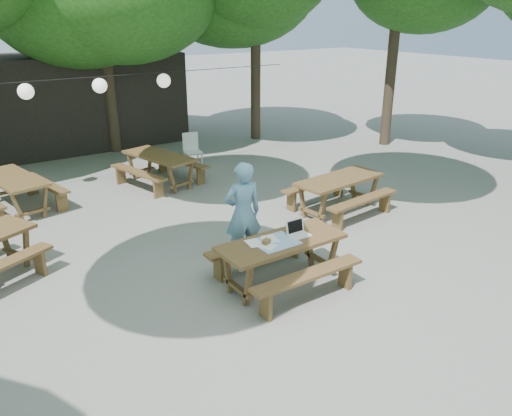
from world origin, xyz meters
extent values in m
plane|color=slate|center=(0.00, 0.00, 0.00)|extent=(80.00, 80.00, 0.00)
cube|color=black|center=(0.50, 10.50, 1.40)|extent=(6.00, 3.00, 2.80)
cube|color=#4E341B|center=(0.40, -0.27, 0.72)|extent=(2.00, 0.80, 0.06)
cube|color=#4E341B|center=(0.40, -0.92, 0.45)|extent=(1.90, 0.28, 0.05)
cube|color=#4E341B|center=(0.40, 0.38, 0.45)|extent=(1.90, 0.28, 0.05)
cube|color=#4E341B|center=(0.40, -0.27, 0.34)|extent=(1.70, 0.70, 0.69)
cube|color=#4E341B|center=(3.23, 1.50, 0.72)|extent=(2.07, 1.00, 0.06)
cube|color=#4E341B|center=(3.30, 0.85, 0.45)|extent=(1.92, 0.47, 0.05)
cube|color=#4E341B|center=(3.17, 2.14, 0.45)|extent=(1.92, 0.47, 0.05)
cube|color=#4E341B|center=(3.23, 1.50, 0.34)|extent=(1.76, 0.87, 0.69)
cube|color=#4E341B|center=(-2.44, 5.41, 0.72)|extent=(1.18, 2.12, 0.06)
cube|color=#4E341B|center=(-1.80, 5.54, 0.45)|extent=(0.65, 1.92, 0.05)
cube|color=#4E341B|center=(-2.44, 5.41, 0.34)|extent=(1.02, 1.81, 0.69)
cube|color=#4E341B|center=(0.85, 5.31, 0.72)|extent=(1.26, 2.13, 0.06)
cube|color=#4E341B|center=(1.48, 5.46, 0.45)|extent=(0.73, 1.91, 0.05)
cube|color=#4E341B|center=(0.22, 5.15, 0.45)|extent=(0.73, 1.91, 0.05)
cube|color=#4E341B|center=(0.85, 5.31, 0.34)|extent=(1.09, 1.82, 0.69)
imported|color=#669DBB|center=(0.33, 0.71, 0.88)|extent=(0.71, 0.54, 1.76)
cube|color=white|center=(2.24, 6.26, 0.40)|extent=(0.51, 0.51, 0.04)
cube|color=white|center=(2.28, 6.46, 0.66)|extent=(0.44, 0.11, 0.48)
cube|color=white|center=(2.24, 6.26, 0.19)|extent=(0.48, 0.48, 0.38)
cube|color=white|center=(0.72, -0.30, 0.76)|extent=(0.33, 0.23, 0.02)
cube|color=white|center=(0.72, -0.19, 0.88)|extent=(0.33, 0.06, 0.23)
cube|color=black|center=(0.72, -0.19, 0.88)|extent=(0.28, 0.04, 0.19)
cube|color=#3C88CD|center=(0.27, -0.27, 0.75)|extent=(0.65, 0.55, 0.01)
cube|color=white|center=(0.08, -0.30, 0.76)|extent=(0.31, 0.36, 0.00)
cube|color=white|center=(0.26, -0.16, 0.76)|extent=(0.27, 0.34, 0.00)
cube|color=white|center=(-0.03, -0.14, 0.76)|extent=(0.25, 0.33, 0.00)
cube|color=brown|center=(0.12, -0.25, 0.80)|extent=(0.16, 0.13, 0.06)
cylinder|color=black|center=(0.50, 6.00, 2.60)|extent=(9.00, 0.02, 0.02)
sphere|color=white|center=(-1.80, 6.00, 2.40)|extent=(0.34, 0.34, 0.34)
sphere|color=white|center=(-0.20, 6.00, 2.40)|extent=(0.34, 0.34, 0.34)
sphere|color=white|center=(1.40, 6.00, 2.40)|extent=(0.34, 0.34, 0.34)
cylinder|color=#2D2319|center=(1.00, 9.00, 2.17)|extent=(0.32, 0.32, 4.33)
cylinder|color=#2D2319|center=(5.50, 8.00, 2.45)|extent=(0.32, 0.32, 4.91)
cylinder|color=#2D2319|center=(8.50, 5.00, 2.45)|extent=(0.32, 0.32, 4.90)
camera|label=1|loc=(-3.78, -5.76, 4.00)|focal=35.00mm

